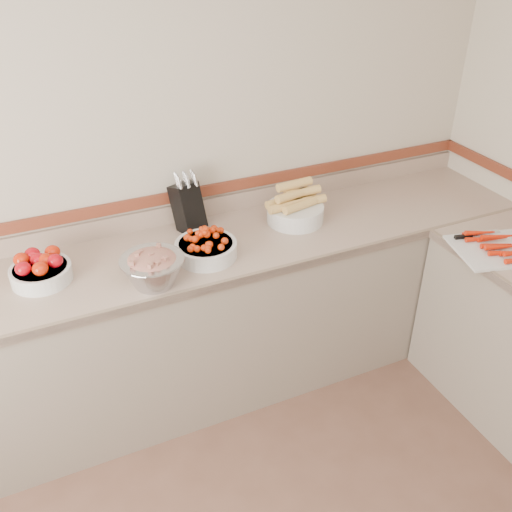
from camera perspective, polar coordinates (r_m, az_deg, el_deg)
name	(u,v)px	position (r m, az deg, el deg)	size (l,w,h in m)	color
back_wall	(136,156)	(2.90, -11.89, 9.76)	(4.00, 4.00, 0.00)	#C0B39E
counter_back	(170,329)	(3.05, -8.63, -7.22)	(4.00, 0.65, 1.08)	tan
knife_block	(188,206)	(2.97, -6.86, 5.03)	(0.18, 0.20, 0.32)	black
tomato_bowl	(40,269)	(2.73, -20.76, -1.25)	(0.27, 0.27, 0.13)	silver
cherry_tomato_bowl	(206,247)	(2.74, -5.04, 0.90)	(0.30, 0.30, 0.17)	silver
corn_bowl	(295,209)	(3.05, 3.95, 4.75)	(0.34, 0.31, 0.22)	silver
rhubarb_bowl	(153,268)	(2.56, -10.28, -1.20)	(0.29, 0.29, 0.16)	#B2B2BA
cutting_board	(499,247)	(3.04, 23.09, 0.84)	(0.50, 0.43, 0.06)	silver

